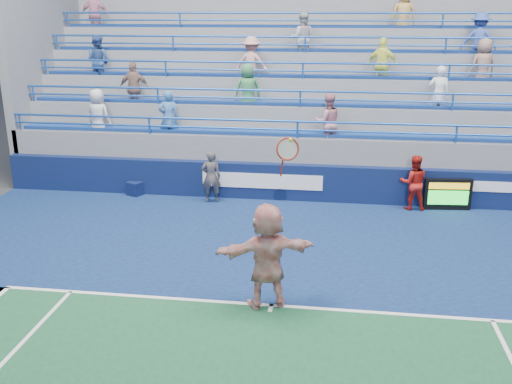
# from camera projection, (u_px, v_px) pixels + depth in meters

# --- Properties ---
(ground) EXTENTS (120.00, 120.00, 0.00)m
(ground) POSITION_uv_depth(u_px,v_px,m) (271.00, 306.00, 11.03)
(ground) COLOR #333538
(sponsor_wall) EXTENTS (18.00, 0.32, 1.10)m
(sponsor_wall) POSITION_uv_depth(u_px,v_px,m) (296.00, 182.00, 16.98)
(sponsor_wall) COLOR #0A1B3C
(sponsor_wall) RESTS_ON ground
(bleacher_stand) EXTENTS (18.00, 5.60, 6.13)m
(bleacher_stand) POSITION_uv_depth(u_px,v_px,m) (304.00, 125.00, 20.24)
(bleacher_stand) COLOR slate
(bleacher_stand) RESTS_ON ground
(serve_speed_board) EXTENTS (1.33, 0.26, 0.92)m
(serve_speed_board) POSITION_uv_depth(u_px,v_px,m) (448.00, 194.00, 16.17)
(serve_speed_board) COLOR black
(serve_speed_board) RESTS_ON ground
(judge_chair) EXTENTS (0.57, 0.58, 0.76)m
(judge_chair) POSITION_uv_depth(u_px,v_px,m) (136.00, 187.00, 17.54)
(judge_chair) COLOR #0D1740
(judge_chair) RESTS_ON ground
(tennis_player) EXTENTS (2.03, 1.25, 3.34)m
(tennis_player) POSITION_uv_depth(u_px,v_px,m) (267.00, 256.00, 10.75)
(tennis_player) COLOR white
(tennis_player) RESTS_ON ground
(line_judge) EXTENTS (0.65, 0.52, 1.57)m
(line_judge) POSITION_uv_depth(u_px,v_px,m) (211.00, 177.00, 16.73)
(line_judge) COLOR #121534
(line_judge) RESTS_ON ground
(ball_girl) EXTENTS (0.80, 0.63, 1.59)m
(ball_girl) POSITION_uv_depth(u_px,v_px,m) (413.00, 183.00, 16.13)
(ball_girl) COLOR #AC1A13
(ball_girl) RESTS_ON ground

